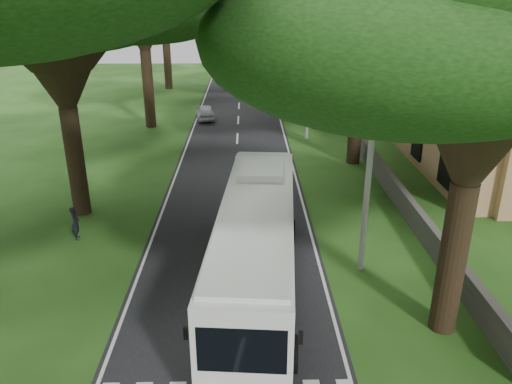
% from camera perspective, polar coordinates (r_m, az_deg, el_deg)
% --- Properties ---
extents(ground, '(140.00, 140.00, 0.00)m').
position_cam_1_polar(ground, '(16.49, -3.52, -19.68)').
color(ground, '#204413').
rests_on(ground, ground).
extents(road, '(8.00, 120.00, 0.04)m').
position_cam_1_polar(road, '(38.87, -2.17, 5.71)').
color(road, black).
rests_on(road, ground).
extents(property_wall, '(0.35, 50.00, 1.20)m').
position_cam_1_polar(property_wall, '(38.64, 11.34, 6.10)').
color(property_wall, '#383533').
rests_on(property_wall, ground).
extents(church, '(14.00, 24.00, 11.60)m').
position_cam_1_polar(church, '(38.42, 25.88, 10.87)').
color(church, tan).
rests_on(church, ground).
extents(pole_near, '(1.60, 0.24, 8.00)m').
position_cam_1_polar(pole_near, '(20.09, 12.72, 1.77)').
color(pole_near, gray).
rests_on(pole_near, ground).
extents(pole_mid, '(1.60, 0.24, 8.00)m').
position_cam_1_polar(pole_mid, '(39.18, 6.01, 12.01)').
color(pole_mid, gray).
rests_on(pole_mid, ground).
extents(pole_far, '(1.60, 0.24, 8.00)m').
position_cam_1_polar(pole_far, '(58.87, 3.64, 15.45)').
color(pole_far, gray).
rests_on(pole_far, ground).
extents(coach_bus, '(3.81, 13.03, 3.79)m').
position_cam_1_polar(coach_bus, '(18.97, 0.08, -5.99)').
color(coach_bus, white).
rests_on(coach_bus, ground).
extents(distant_car_a, '(2.16, 4.10, 1.33)m').
position_cam_1_polar(distant_car_a, '(46.02, -5.83, 9.09)').
color(distant_car_a, silver).
rests_on(distant_car_a, road).
extents(distant_car_b, '(2.02, 3.87, 1.21)m').
position_cam_1_polar(distant_car_b, '(61.04, -2.63, 12.34)').
color(distant_car_b, navy).
rests_on(distant_car_b, road).
extents(distant_car_c, '(1.93, 4.32, 1.23)m').
position_cam_1_polar(distant_car_c, '(70.08, -1.11, 13.64)').
color(distant_car_c, '#983816').
rests_on(distant_car_c, road).
extents(pedestrian, '(0.54, 0.68, 1.63)m').
position_cam_1_polar(pedestrian, '(24.92, -19.93, -3.36)').
color(pedestrian, black).
rests_on(pedestrian, ground).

